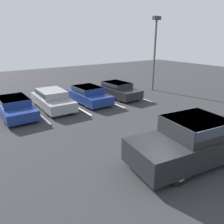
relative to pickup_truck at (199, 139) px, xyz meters
name	(u,v)px	position (x,y,z in m)	size (l,w,h in m)	color
ground_plane	(173,163)	(-0.99, 0.35, -0.91)	(60.00, 60.00, 0.00)	#2D2D30
stall_stripe_c	(37,112)	(-3.62, 9.71, -0.90)	(0.12, 5.44, 0.01)	white
stall_stripe_d	(73,105)	(-0.96, 9.71, -0.90)	(0.12, 5.44, 0.01)	white
stall_stripe_e	(104,99)	(1.70, 9.71, -0.90)	(0.12, 5.44, 0.01)	white
stall_stripe_f	(130,95)	(4.37, 9.71, -0.90)	(0.12, 5.44, 0.01)	white
pickup_truck	(199,139)	(0.00, 0.00, 0.00)	(6.08, 2.82, 1.83)	black
parked_sedan_b	(14,106)	(-4.91, 9.71, -0.28)	(1.85, 4.49, 1.16)	navy
parked_sedan_c	(52,99)	(-2.43, 9.82, -0.23)	(1.83, 4.44, 1.28)	gray
parked_sedan_d	(88,94)	(0.26, 9.65, -0.25)	(1.91, 4.25, 1.23)	navy
parked_sedan_e	(117,89)	(3.00, 9.73, -0.26)	(2.01, 4.34, 1.22)	#232326
light_post	(155,46)	(7.14, 9.86, 3.05)	(0.70, 0.36, 6.36)	#515156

